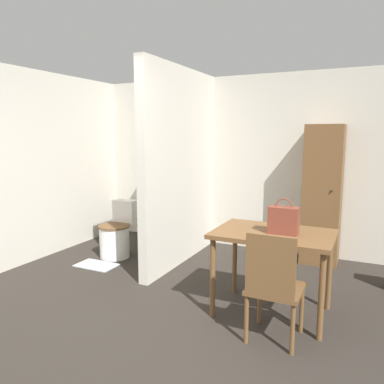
{
  "coord_description": "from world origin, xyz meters",
  "views": [
    {
      "loc": [
        1.64,
        -2.04,
        1.67
      ],
      "look_at": [
        0.04,
        1.28,
        1.1
      ],
      "focal_mm": 35.0,
      "sensor_mm": 36.0,
      "label": 1
    }
  ],
  "objects_px": {
    "dining_table": "(273,242)",
    "toilet": "(117,235)",
    "handbag": "(283,220)",
    "wooden_cabinet": "(322,195)",
    "wooden_chair": "(273,284)"
  },
  "relations": [
    {
      "from": "dining_table",
      "to": "toilet",
      "type": "relative_size",
      "value": 1.42
    },
    {
      "from": "dining_table",
      "to": "handbag",
      "type": "bearing_deg",
      "value": -14.42
    },
    {
      "from": "dining_table",
      "to": "handbag",
      "type": "relative_size",
      "value": 3.3
    },
    {
      "from": "handbag",
      "to": "wooden_cabinet",
      "type": "xyz_separation_m",
      "value": [
        0.13,
        1.71,
        -0.01
      ]
    },
    {
      "from": "wooden_chair",
      "to": "toilet",
      "type": "xyz_separation_m",
      "value": [
        -2.46,
        1.24,
        -0.19
      ]
    },
    {
      "from": "handbag",
      "to": "toilet",
      "type": "bearing_deg",
      "value": 162.66
    },
    {
      "from": "toilet",
      "to": "handbag",
      "type": "bearing_deg",
      "value": -17.34
    },
    {
      "from": "wooden_cabinet",
      "to": "wooden_chair",
      "type": "bearing_deg",
      "value": -92.46
    },
    {
      "from": "wooden_cabinet",
      "to": "dining_table",
      "type": "bearing_deg",
      "value": -97.58
    },
    {
      "from": "wooden_chair",
      "to": "wooden_cabinet",
      "type": "bearing_deg",
      "value": 88.32
    },
    {
      "from": "handbag",
      "to": "wooden_cabinet",
      "type": "distance_m",
      "value": 1.71
    },
    {
      "from": "wooden_chair",
      "to": "wooden_cabinet",
      "type": "distance_m",
      "value": 2.23
    },
    {
      "from": "dining_table",
      "to": "handbag",
      "type": "distance_m",
      "value": 0.24
    },
    {
      "from": "handbag",
      "to": "dining_table",
      "type": "bearing_deg",
      "value": 165.58
    },
    {
      "from": "wooden_cabinet",
      "to": "toilet",
      "type": "bearing_deg",
      "value": -159.58
    }
  ]
}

